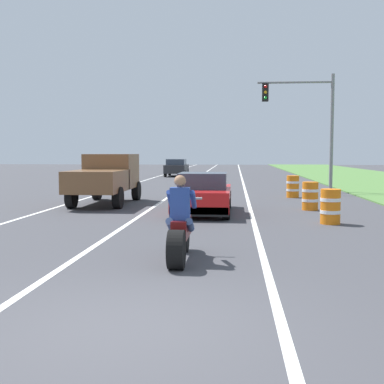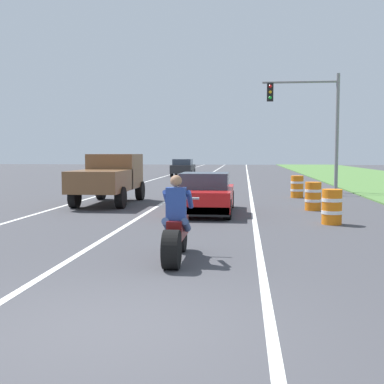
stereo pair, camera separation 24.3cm
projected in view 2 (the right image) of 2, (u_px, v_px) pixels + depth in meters
ground_plane at (115, 328)px, 5.70m from camera, size 160.00×160.00×0.00m
lane_stripe_left_solid at (114, 191)px, 26.09m from camera, size 0.14×120.00×0.01m
lane_stripe_right_solid at (250, 192)px, 25.33m from camera, size 0.14×120.00×0.01m
lane_stripe_centre_dashed at (181, 192)px, 25.71m from camera, size 0.14×120.00×0.01m
motorcycle_with_rider at (176, 230)px, 9.11m from camera, size 0.70×2.21×1.62m
sports_car_red at (205, 195)px, 16.50m from camera, size 1.84×4.30×1.37m
pickup_truck_left_lane_brown at (109, 176)px, 19.52m from camera, size 2.02×4.80×1.98m
traffic_light_mast_near at (314, 115)px, 24.75m from camera, size 3.85×0.34×6.00m
construction_barrel_nearest at (332, 207)px, 13.92m from camera, size 0.58×0.58×1.00m
construction_barrel_mid at (313, 196)px, 17.33m from camera, size 0.58×0.58×1.00m
construction_barrel_far at (297, 187)px, 22.20m from camera, size 0.58×0.58×1.00m
distant_car_far_ahead at (183, 167)px, 42.65m from camera, size 1.80×4.00×1.50m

